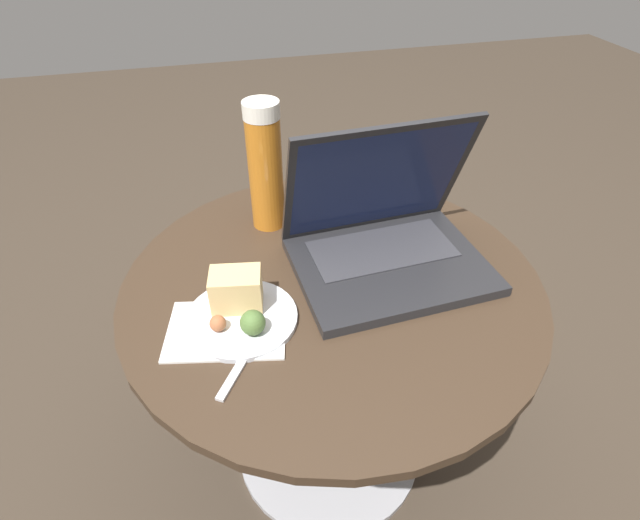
{
  "coord_description": "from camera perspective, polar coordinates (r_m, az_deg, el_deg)",
  "views": [
    {
      "loc": [
        -0.18,
        -0.61,
        1.05
      ],
      "look_at": [
        -0.03,
        -0.03,
        0.58
      ],
      "focal_mm": 28.0,
      "sensor_mm": 36.0,
      "label": 1
    }
  ],
  "objects": [
    {
      "name": "ground_plane",
      "position": [
        1.23,
        1.01,
        -20.55
      ],
      "size": [
        6.0,
        6.0,
        0.0
      ],
      "primitive_type": "plane",
      "color": "#382D23"
    },
    {
      "name": "table",
      "position": [
        0.94,
        1.26,
        -8.72
      ],
      "size": [
        0.7,
        0.7,
        0.51
      ],
      "color": "#9E9EA3",
      "rests_on": "ground_plane"
    },
    {
      "name": "laptop",
      "position": [
        0.85,
        7.49,
        2.59
      ],
      "size": [
        0.33,
        0.27,
        0.25
      ],
      "color": "#232326",
      "rests_on": "table"
    },
    {
      "name": "napkin",
      "position": [
        0.76,
        -10.64,
        -7.82
      ],
      "size": [
        0.2,
        0.16,
        0.0
      ],
      "color": "white",
      "rests_on": "table"
    },
    {
      "name": "snack_plate",
      "position": [
        0.77,
        -9.17,
        -5.24
      ],
      "size": [
        0.17,
        0.17,
        0.07
      ],
      "color": "silver",
      "rests_on": "table"
    },
    {
      "name": "fork",
      "position": [
        0.74,
        -7.73,
        -9.57
      ],
      "size": [
        0.11,
        0.16,
        0.0
      ],
      "color": "silver",
      "rests_on": "table"
    },
    {
      "name": "beer_glass",
      "position": [
        0.92,
        -6.28,
        10.53
      ],
      "size": [
        0.06,
        0.06,
        0.24
      ],
      "color": "#C6701E",
      "rests_on": "table"
    }
  ]
}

